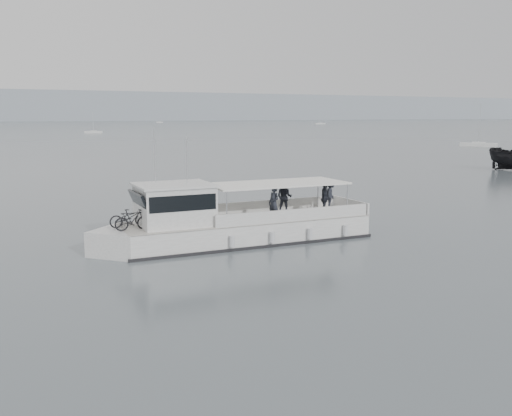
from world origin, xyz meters
name	(u,v)px	position (x,y,z in m)	size (l,w,h in m)	color
ground	(273,224)	(0.00, 0.00, 0.00)	(1400.00, 1400.00, 0.00)	#505B5E
tour_boat	(224,224)	(-4.50, -3.21, 0.94)	(13.74, 4.07, 5.73)	white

